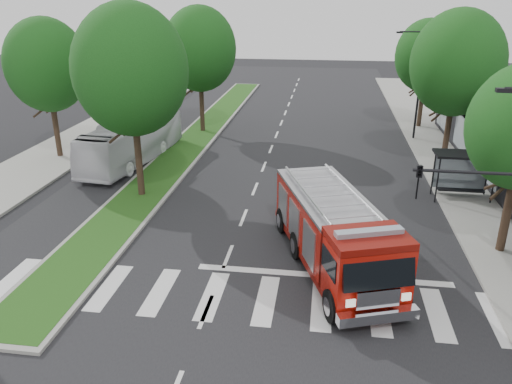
% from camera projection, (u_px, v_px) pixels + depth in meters
% --- Properties ---
extents(ground, '(140.00, 140.00, 0.00)m').
position_uv_depth(ground, '(228.00, 256.00, 21.13)').
color(ground, black).
rests_on(ground, ground).
extents(sidewalk_right, '(5.00, 80.00, 0.15)m').
position_uv_depth(sidewalk_right, '(475.00, 186.00, 28.67)').
color(sidewalk_right, gray).
rests_on(sidewalk_right, ground).
extents(sidewalk_left, '(5.00, 80.00, 0.15)m').
position_uv_depth(sidewalk_left, '(38.00, 165.00, 32.22)').
color(sidewalk_left, gray).
rests_on(sidewalk_left, ground).
extents(median, '(3.00, 50.00, 0.15)m').
position_uv_depth(median, '(197.00, 138.00, 38.47)').
color(median, gray).
rests_on(median, ground).
extents(bus_shelter, '(3.20, 1.60, 2.61)m').
position_uv_depth(bus_shelter, '(464.00, 163.00, 26.41)').
color(bus_shelter, black).
rests_on(bus_shelter, ground).
extents(tree_right_mid, '(5.60, 5.60, 9.72)m').
position_uv_depth(tree_right_mid, '(457.00, 63.00, 30.13)').
color(tree_right_mid, black).
rests_on(tree_right_mid, ground).
extents(tree_right_far, '(5.00, 5.00, 8.73)m').
position_uv_depth(tree_right_far, '(427.00, 56.00, 39.57)').
color(tree_right_far, black).
rests_on(tree_right_far, ground).
extents(tree_median_near, '(5.80, 5.80, 10.16)m').
position_uv_depth(tree_median_near, '(131.00, 70.00, 24.94)').
color(tree_median_near, black).
rests_on(tree_median_near, ground).
extents(tree_median_far, '(5.60, 5.60, 9.72)m').
position_uv_depth(tree_median_far, '(200.00, 49.00, 37.95)').
color(tree_median_far, black).
rests_on(tree_median_far, ground).
extents(tree_left_mid, '(5.20, 5.20, 9.16)m').
position_uv_depth(tree_left_mid, '(47.00, 65.00, 31.76)').
color(tree_left_mid, black).
rests_on(tree_left_mid, ground).
extents(streetlight_right_far, '(2.11, 0.20, 8.00)m').
position_uv_depth(streetlight_right_far, '(418.00, 81.00, 36.54)').
color(streetlight_right_far, black).
rests_on(streetlight_right_far, ground).
extents(fire_engine, '(5.54, 9.49, 3.16)m').
position_uv_depth(fire_engine, '(334.00, 232.00, 19.86)').
color(fire_engine, '#660B05').
rests_on(fire_engine, ground).
extents(city_bus, '(3.69, 10.67, 2.91)m').
position_uv_depth(city_bus, '(133.00, 140.00, 32.72)').
color(city_bus, white).
rests_on(city_bus, ground).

